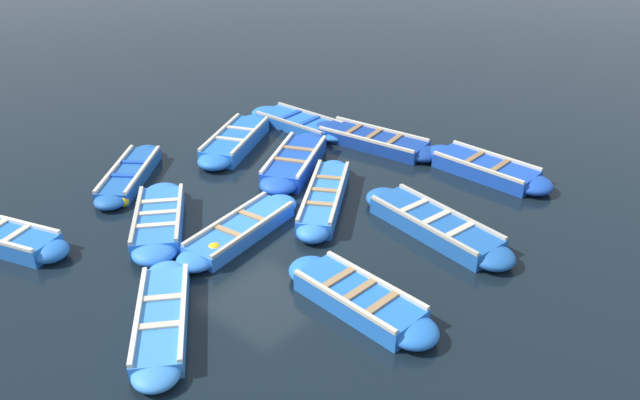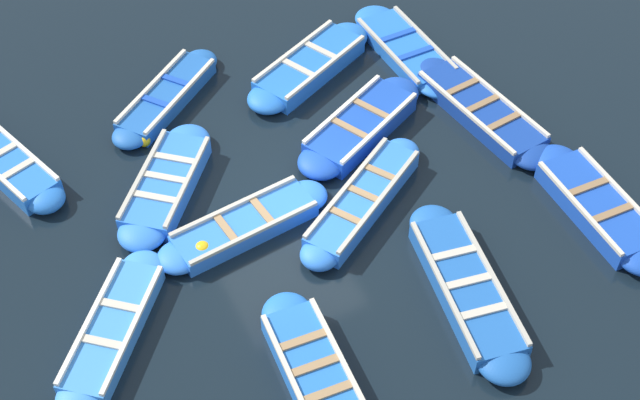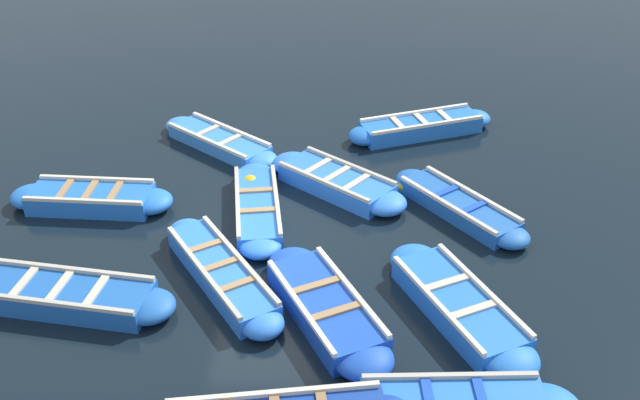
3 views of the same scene
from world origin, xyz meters
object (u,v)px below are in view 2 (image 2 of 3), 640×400
Objects in this scene: boat_mid_row at (406,50)px; buoy_yellow_far at (144,141)px; boat_tucked at (315,372)px; boat_stern_in at (3,160)px; buoy_white_drifting at (424,223)px; boat_alongside at (310,66)px; boat_drifting at (166,184)px; buoy_orange_near at (203,250)px; boat_inner_gap at (597,207)px; boat_centre at (167,97)px; boat_bow_out at (113,329)px; boat_outer_right at (363,201)px; boat_broadside at (467,288)px; boat_near_quay at (360,126)px; boat_outer_left at (481,110)px; boat_far_corner at (245,225)px.

boat_mid_row is 14.45× the size of buoy_yellow_far.
buoy_yellow_far is (6.30, 0.66, -0.07)m from boat_tucked.
boat_stern_in is 8.17m from buoy_white_drifting.
boat_alongside is at bearing -25.54° from boat_tucked.
buoy_orange_near is at bearing -178.96° from boat_drifting.
boat_stern_in reaches higher than boat_inner_gap.
buoy_yellow_far is (3.18, -0.01, -0.05)m from buoy_orange_near.
buoy_yellow_far is at bearing 51.45° from boat_inner_gap.
boat_inner_gap reaches higher than boat_mid_row.
buoy_yellow_far is (-1.01, 0.84, -0.04)m from boat_centre.
boat_alongside is 1.18× the size of boat_bow_out.
boat_broadside reaches higher than boat_outer_right.
boat_stern_in reaches higher than buoy_orange_near.
boat_tucked is at bearing 140.00° from boat_outer_right.
buoy_orange_near is at bearing 168.54° from boat_centre.
boat_tucked reaches higher than boat_stern_in.
boat_near_quay is at bearing -4.02° from boat_broadside.
boat_outer_right is at bearing 61.38° from boat_inner_gap.
boat_inner_gap reaches higher than boat_centre.
boat_inner_gap is 10.15× the size of buoy_orange_near.
buoy_yellow_far is (5.48, 6.88, -0.06)m from boat_inner_gap.
boat_bow_out is (-4.22, 8.03, 0.01)m from boat_mid_row.
boat_bow_out is 12.46× the size of buoy_yellow_far.
boat_inner_gap is 1.12× the size of boat_centre.
boat_tucked is at bearing 178.52° from boat_centre.
boat_inner_gap is 3.23m from boat_outer_left.
boat_drifting is 12.65× the size of buoy_yellow_far.
boat_bow_out is at bearing 144.58° from boat_drifting.
buoy_yellow_far is at bearing 70.51° from boat_outer_left.
boat_centre is (0.48, 3.08, -0.04)m from boat_alongside.
boat_drifting is 4.96m from boat_tucked.
boat_far_corner is at bearing -76.58° from buoy_orange_near.
boat_inner_gap is (-2.07, -3.80, -0.00)m from boat_outer_right.
boat_far_corner is at bearing 78.49° from boat_outer_right.
buoy_white_drifting is (-5.37, -2.99, -0.01)m from boat_centre.
boat_tucked reaches higher than boat_far_corner.
boat_tucked is 3.43m from boat_bow_out.
boat_alongside is (3.95, -0.84, 0.01)m from boat_outer_right.
boat_tucked is at bearing 124.76° from boat_outer_left.
boat_near_quay reaches higher than buoy_orange_near.
boat_centre is at bearing 42.90° from boat_inner_gap.
boat_alongside is at bearing 26.16° from boat_inner_gap.
boat_near_quay is 2.75m from buoy_white_drifting.
boat_drifting is 2.56m from boat_centre.
boat_outer_left is 6.51m from buoy_orange_near.
boat_near_quay is at bearing -35.54° from boat_tucked.
boat_outer_right is 1.21m from buoy_white_drifting.
buoy_white_drifting is at bearing 69.76° from boat_inner_gap.
boat_centre is at bearing 50.20° from boat_near_quay.
boat_drifting is at bearing 115.91° from boat_alongside.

